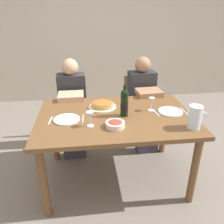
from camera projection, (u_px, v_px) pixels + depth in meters
ground_plane at (115, 177)px, 2.53m from camera, size 8.00×8.00×0.00m
back_wall at (98, 26)px, 4.17m from camera, size 8.00×0.10×2.80m
dining_table at (115, 124)px, 2.25m from camera, size 1.50×1.00×0.76m
wine_bottle at (124, 103)px, 2.15m from camera, size 0.07×0.07×0.31m
water_pitcher at (195, 118)px, 1.94m from camera, size 0.17×0.12×0.21m
baked_tart at (102, 105)px, 2.37m from camera, size 0.29×0.29×0.06m
salad_bowl at (115, 124)px, 1.98m from camera, size 0.17×0.17×0.06m
wine_glass_left_diner at (90, 116)px, 1.97m from camera, size 0.07×0.07×0.14m
wine_glass_right_diner at (152, 101)px, 2.27m from camera, size 0.06×0.06×0.14m
dinner_plate_left_setting at (170, 112)px, 2.27m from camera, size 0.24×0.24×0.01m
dinner_plate_right_setting at (67, 119)px, 2.12m from camera, size 0.24×0.24×0.01m
fork_left_setting at (156, 113)px, 2.26m from camera, size 0.03×0.16×0.00m
knife_left_setting at (184, 111)px, 2.29m from camera, size 0.01×0.18×0.00m
knife_right_setting at (83, 119)px, 2.13m from camera, size 0.02×0.18×0.00m
spoon_right_setting at (50, 121)px, 2.10m from camera, size 0.03×0.16×0.00m
chair_left at (74, 106)px, 3.08m from camera, size 0.41×0.41×0.87m
diner_left at (72, 105)px, 2.82m from camera, size 0.34×0.50×1.16m
chair_right at (138, 103)px, 3.19m from camera, size 0.43×0.43×0.87m
diner_right at (144, 101)px, 2.92m from camera, size 0.36×0.52×1.16m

